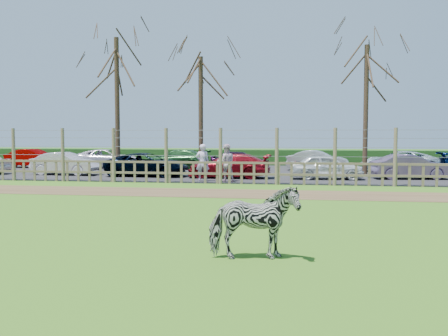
# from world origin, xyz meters

# --- Properties ---
(ground) EXTENTS (120.00, 120.00, 0.00)m
(ground) POSITION_xyz_m (0.00, 0.00, 0.00)
(ground) COLOR olive
(ground) RESTS_ON ground
(dirt_strip) EXTENTS (34.00, 2.80, 0.01)m
(dirt_strip) POSITION_xyz_m (0.00, 4.50, 0.01)
(dirt_strip) COLOR brown
(dirt_strip) RESTS_ON ground
(asphalt) EXTENTS (44.00, 13.00, 0.04)m
(asphalt) POSITION_xyz_m (0.00, 14.50, 0.02)
(asphalt) COLOR #232326
(asphalt) RESTS_ON ground
(hedge) EXTENTS (46.00, 2.00, 1.10)m
(hedge) POSITION_xyz_m (0.00, 21.50, 0.55)
(hedge) COLOR #1E4716
(hedge) RESTS_ON ground
(fence) EXTENTS (30.16, 0.16, 2.50)m
(fence) POSITION_xyz_m (0.00, 8.00, 0.80)
(fence) COLOR brown
(fence) RESTS_ON ground
(tree_left) EXTENTS (4.80, 4.80, 7.88)m
(tree_left) POSITION_xyz_m (-6.50, 12.50, 5.62)
(tree_left) COLOR #3D2B1E
(tree_left) RESTS_ON ground
(tree_mid) EXTENTS (4.80, 4.80, 6.83)m
(tree_mid) POSITION_xyz_m (-2.00, 13.50, 4.87)
(tree_mid) COLOR #3D2B1E
(tree_mid) RESTS_ON ground
(tree_right) EXTENTS (4.80, 4.80, 7.35)m
(tree_right) POSITION_xyz_m (7.00, 14.00, 5.24)
(tree_right) COLOR #3D2B1E
(tree_right) RESTS_ON ground
(zebra) EXTENTS (1.70, 1.02, 1.35)m
(zebra) POSITION_xyz_m (2.71, -5.16, 0.67)
(zebra) COLOR gray
(zebra) RESTS_ON ground
(visitor_a) EXTENTS (0.70, 0.53, 1.72)m
(visitor_a) POSITION_xyz_m (-0.96, 8.72, 0.90)
(visitor_a) COLOR silver
(visitor_a) RESTS_ON asphalt
(visitor_b) EXTENTS (0.99, 0.87, 1.72)m
(visitor_b) POSITION_xyz_m (0.13, 8.78, 0.90)
(visitor_b) COLOR silver
(visitor_b) RESTS_ON asphalt
(car_1) EXTENTS (3.73, 1.55, 1.20)m
(car_1) POSITION_xyz_m (-8.91, 11.09, 0.64)
(car_1) COLOR silver
(car_1) RESTS_ON asphalt
(car_2) EXTENTS (4.43, 2.25, 1.20)m
(car_2) POSITION_xyz_m (-4.33, 10.91, 0.64)
(car_2) COLOR black
(car_2) RESTS_ON asphalt
(car_3) EXTENTS (4.20, 1.84, 1.20)m
(car_3) POSITION_xyz_m (0.00, 10.61, 0.64)
(car_3) COLOR maroon
(car_3) RESTS_ON asphalt
(car_4) EXTENTS (3.59, 1.60, 1.20)m
(car_4) POSITION_xyz_m (4.78, 10.60, 0.64)
(car_4) COLOR white
(car_4) RESTS_ON asphalt
(car_5) EXTENTS (3.78, 1.74, 1.20)m
(car_5) POSITION_xyz_m (8.83, 11.34, 0.64)
(car_5) COLOR slate
(car_5) RESTS_ON asphalt
(car_7) EXTENTS (3.70, 1.46, 1.20)m
(car_7) POSITION_xyz_m (-13.54, 16.03, 0.64)
(car_7) COLOR #8C0100
(car_7) RESTS_ON asphalt
(car_8) EXTENTS (4.51, 2.44, 1.20)m
(car_8) POSITION_xyz_m (-8.68, 16.35, 0.64)
(car_8) COLOR silver
(car_8) RESTS_ON asphalt
(car_9) EXTENTS (4.16, 1.74, 1.20)m
(car_9) POSITION_xyz_m (-4.11, 16.21, 0.64)
(car_9) COLOR #255829
(car_9) RESTS_ON asphalt
(car_10) EXTENTS (3.56, 1.51, 1.20)m
(car_10) POSITION_xyz_m (-0.08, 15.68, 0.64)
(car_10) COLOR black
(car_10) RESTS_ON asphalt
(car_11) EXTENTS (3.76, 1.68, 1.20)m
(car_11) POSITION_xyz_m (4.54, 16.25, 0.64)
(car_11) COLOR #B5B7B2
(car_11) RESTS_ON asphalt
(car_12) EXTENTS (4.36, 2.09, 1.20)m
(car_12) POSITION_xyz_m (9.17, 16.07, 0.64)
(car_12) COLOR #AEC3CA
(car_12) RESTS_ON asphalt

